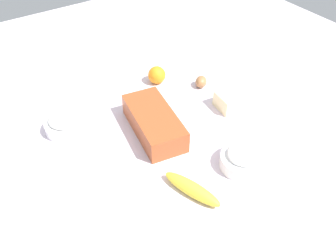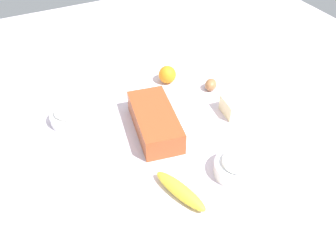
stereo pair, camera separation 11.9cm
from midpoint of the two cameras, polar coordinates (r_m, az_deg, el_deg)
ground_plane at (r=1.23m, az=2.78°, el=-1.87°), size 2.40×2.40×0.02m
loaf_pan at (r=1.21m, az=0.70°, el=0.69°), size 0.30×0.18×0.08m
flour_bowl at (r=1.28m, az=-12.86°, el=1.67°), size 0.14×0.14×0.07m
sugar_bowl at (r=1.11m, az=14.06°, el=-6.38°), size 0.14×0.14×0.07m
banana at (r=1.03m, az=5.33°, el=-10.41°), size 0.19×0.10×0.04m
orange_fruit at (r=1.45m, az=2.28°, el=8.11°), size 0.07×0.07×0.07m
butter_block at (r=1.32m, az=12.91°, el=2.82°), size 0.10×0.07×0.06m
egg_near_butter at (r=1.43m, az=9.24°, el=6.44°), size 0.07×0.07×0.05m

